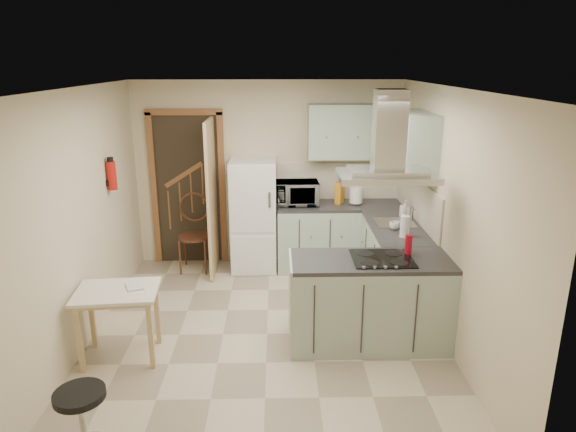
{
  "coord_description": "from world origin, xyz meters",
  "views": [
    {
      "loc": [
        0.11,
        -4.77,
        2.75
      ],
      "look_at": [
        0.23,
        0.45,
        1.15
      ],
      "focal_mm": 32.0,
      "sensor_mm": 36.0,
      "label": 1
    }
  ],
  "objects_px": {
    "microwave": "(297,193)",
    "extractor_hood": "(387,176)",
    "peninsula": "(370,301)",
    "fridge": "(254,215)",
    "drop_leaf_table": "(120,324)",
    "bentwood_chair": "(194,237)",
    "stool": "(83,420)"
  },
  "relations": [
    {
      "from": "drop_leaf_table",
      "to": "fridge",
      "type": "bearing_deg",
      "value": 56.83
    },
    {
      "from": "peninsula",
      "to": "fridge",
      "type": "bearing_deg",
      "value": 121.74
    },
    {
      "from": "bentwood_chair",
      "to": "peninsula",
      "type": "bearing_deg",
      "value": -41.2
    },
    {
      "from": "stool",
      "to": "drop_leaf_table",
      "type": "bearing_deg",
      "value": 93.59
    },
    {
      "from": "drop_leaf_table",
      "to": "microwave",
      "type": "relative_size",
      "value": 1.34
    },
    {
      "from": "drop_leaf_table",
      "to": "bentwood_chair",
      "type": "bearing_deg",
      "value": 74.97
    },
    {
      "from": "microwave",
      "to": "fridge",
      "type": "bearing_deg",
      "value": 178.17
    },
    {
      "from": "peninsula",
      "to": "microwave",
      "type": "height_order",
      "value": "microwave"
    },
    {
      "from": "extractor_hood",
      "to": "microwave",
      "type": "xyz_separation_m",
      "value": [
        -0.74,
        1.98,
        -0.67
      ]
    },
    {
      "from": "bentwood_chair",
      "to": "drop_leaf_table",
      "type": "bearing_deg",
      "value": -97.86
    },
    {
      "from": "bentwood_chair",
      "to": "microwave",
      "type": "height_order",
      "value": "microwave"
    },
    {
      "from": "extractor_hood",
      "to": "drop_leaf_table",
      "type": "xyz_separation_m",
      "value": [
        -2.51,
        -0.22,
        -1.37
      ]
    },
    {
      "from": "drop_leaf_table",
      "to": "stool",
      "type": "relative_size",
      "value": 1.52
    },
    {
      "from": "drop_leaf_table",
      "to": "microwave",
      "type": "bearing_deg",
      "value": 46.37
    },
    {
      "from": "bentwood_chair",
      "to": "stool",
      "type": "height_order",
      "value": "bentwood_chair"
    },
    {
      "from": "fridge",
      "to": "peninsula",
      "type": "distance_m",
      "value": 2.35
    },
    {
      "from": "extractor_hood",
      "to": "stool",
      "type": "height_order",
      "value": "extractor_hood"
    },
    {
      "from": "extractor_hood",
      "to": "drop_leaf_table",
      "type": "bearing_deg",
      "value": -175.06
    },
    {
      "from": "microwave",
      "to": "extractor_hood",
      "type": "bearing_deg",
      "value": -71.2
    },
    {
      "from": "fridge",
      "to": "bentwood_chair",
      "type": "bearing_deg",
      "value": -175.7
    },
    {
      "from": "extractor_hood",
      "to": "bentwood_chair",
      "type": "distance_m",
      "value": 3.12
    },
    {
      "from": "bentwood_chair",
      "to": "fridge",
      "type": "bearing_deg",
      "value": 6.58
    },
    {
      "from": "fridge",
      "to": "drop_leaf_table",
      "type": "xyz_separation_m",
      "value": [
        -1.18,
        -2.2,
        -0.4
      ]
    },
    {
      "from": "extractor_hood",
      "to": "bentwood_chair",
      "type": "relative_size",
      "value": 0.95
    },
    {
      "from": "extractor_hood",
      "to": "microwave",
      "type": "distance_m",
      "value": 2.22
    },
    {
      "from": "stool",
      "to": "extractor_hood",
      "type": "bearing_deg",
      "value": 30.75
    },
    {
      "from": "extractor_hood",
      "to": "stool",
      "type": "xyz_separation_m",
      "value": [
        -2.43,
        -1.45,
        -1.47
      ]
    },
    {
      "from": "fridge",
      "to": "peninsula",
      "type": "bearing_deg",
      "value": -58.26
    },
    {
      "from": "drop_leaf_table",
      "to": "bentwood_chair",
      "type": "xyz_separation_m",
      "value": [
        0.38,
        2.14,
        0.12
      ]
    },
    {
      "from": "fridge",
      "to": "extractor_hood",
      "type": "height_order",
      "value": "extractor_hood"
    },
    {
      "from": "fridge",
      "to": "bentwood_chair",
      "type": "relative_size",
      "value": 1.58
    },
    {
      "from": "peninsula",
      "to": "drop_leaf_table",
      "type": "xyz_separation_m",
      "value": [
        -2.41,
        -0.22,
        -0.1
      ]
    }
  ]
}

